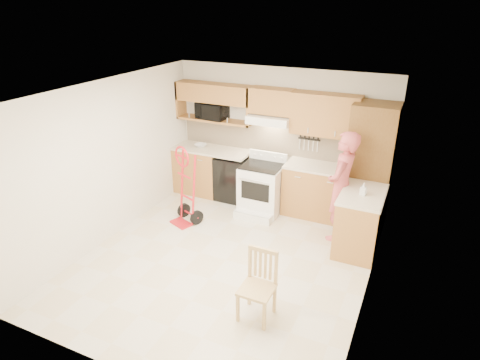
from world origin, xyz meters
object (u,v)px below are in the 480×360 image
Objects in this scene: microwave at (212,111)px; range at (260,186)px; person at (341,187)px; dining_chair at (257,287)px; hand_truck at (184,189)px.

microwave is 0.53× the size of range.
dining_chair is (-0.47, -2.26, -0.46)m from person.
microwave reaches higher than range.
person reaches higher than range.
dining_chair is at bearing -50.18° from microwave.
hand_truck is 1.44× the size of dining_chair.
microwave is at bearing 126.40° from dining_chair.
person is at bearing 78.66° from dining_chair.
dining_chair is (2.01, -1.63, -0.19)m from hand_truck.
hand_truck is at bearing -79.30° from microwave.
hand_truck is (-1.03, -0.88, 0.10)m from range.
person is (1.45, -0.26, 0.36)m from range.
person is at bearing -11.68° from microwave.
microwave is 3.89m from dining_chair.
range is at bearing -93.15° from person.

